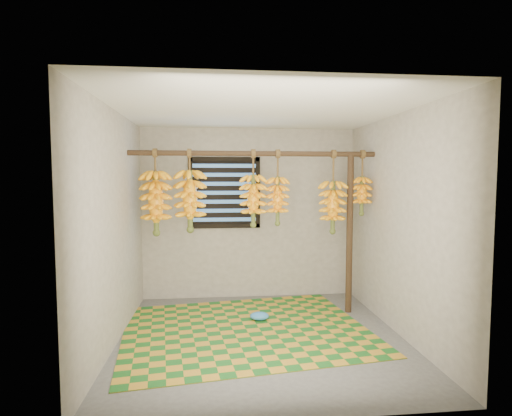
{
  "coord_description": "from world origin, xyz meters",
  "views": [
    {
      "loc": [
        -0.48,
        -4.13,
        1.7
      ],
      "look_at": [
        0.0,
        0.55,
        1.35
      ],
      "focal_mm": 28.0,
      "sensor_mm": 36.0,
      "label": 1
    }
  ],
  "objects": [
    {
      "name": "wall_right",
      "position": [
        1.5,
        0.0,
        1.2
      ],
      "size": [
        0.01,
        3.0,
        2.4
      ],
      "primitive_type": "cube",
      "color": "gray",
      "rests_on": "floor"
    },
    {
      "name": "wall_left",
      "position": [
        -1.5,
        0.0,
        1.2
      ],
      "size": [
        0.01,
        3.0,
        2.4
      ],
      "primitive_type": "cube",
      "color": "gray",
      "rests_on": "floor"
    },
    {
      "name": "banana_bunch_a",
      "position": [
        -1.18,
        0.7,
        1.41
      ],
      "size": [
        0.33,
        0.33,
        1.02
      ],
      "color": "brown",
      "rests_on": "hanging_pole"
    },
    {
      "name": "plastic_bag",
      "position": [
        0.04,
        0.5,
        0.06
      ],
      "size": [
        0.25,
        0.19,
        0.09
      ],
      "primitive_type": "ellipsoid",
      "rotation": [
        0.0,
        0.0,
        -0.11
      ],
      "color": "#3682CC",
      "rests_on": "woven_mat"
    },
    {
      "name": "hanging_pole",
      "position": [
        0.0,
        0.7,
        2.0
      ],
      "size": [
        3.0,
        0.06,
        0.06
      ],
      "primitive_type": "cylinder",
      "rotation": [
        0.0,
        1.57,
        0.0
      ],
      "color": "#3F2A1A",
      "rests_on": "wall_left"
    },
    {
      "name": "support_post",
      "position": [
        1.2,
        0.7,
        1.0
      ],
      "size": [
        0.08,
        0.08,
        2.0
      ],
      "primitive_type": "cylinder",
      "color": "#3F2A1A",
      "rests_on": "floor"
    },
    {
      "name": "banana_bunch_f",
      "position": [
        1.35,
        0.7,
        1.49
      ],
      "size": [
        0.24,
        0.24,
        0.81
      ],
      "color": "brown",
      "rests_on": "hanging_pole"
    },
    {
      "name": "ceiling",
      "position": [
        0.0,
        0.0,
        2.4
      ],
      "size": [
        3.0,
        3.0,
        0.01
      ],
      "primitive_type": "cube",
      "color": "silver",
      "rests_on": "wall_back"
    },
    {
      "name": "banana_bunch_b",
      "position": [
        -0.78,
        0.7,
        1.43
      ],
      "size": [
        0.35,
        0.35,
        0.99
      ],
      "color": "brown",
      "rests_on": "hanging_pole"
    },
    {
      "name": "floor",
      "position": [
        0.0,
        0.0,
        -0.01
      ],
      "size": [
        3.0,
        3.0,
        0.01
      ],
      "primitive_type": "cube",
      "color": "#505050",
      "rests_on": "ground"
    },
    {
      "name": "banana_bunch_c",
      "position": [
        -0.02,
        0.7,
        1.43
      ],
      "size": [
        0.32,
        0.32,
        0.94
      ],
      "color": "brown",
      "rests_on": "hanging_pole"
    },
    {
      "name": "banana_bunch_d",
      "position": [
        0.28,
        0.7,
        1.43
      ],
      "size": [
        0.27,
        0.27,
        0.92
      ],
      "color": "brown",
      "rests_on": "hanging_pole"
    },
    {
      "name": "banana_bunch_e",
      "position": [
        0.98,
        0.7,
        1.34
      ],
      "size": [
        0.33,
        0.33,
        1.03
      ],
      "color": "brown",
      "rests_on": "hanging_pole"
    },
    {
      "name": "woven_mat",
      "position": [
        -0.15,
        0.23,
        0.01
      ],
      "size": [
        2.92,
        2.46,
        0.01
      ],
      "primitive_type": "cube",
      "rotation": [
        0.0,
        0.0,
        0.13
      ],
      "color": "#1B5F1E",
      "rests_on": "floor"
    },
    {
      "name": "window",
      "position": [
        -0.35,
        1.48,
        1.5
      ],
      "size": [
        1.0,
        0.04,
        1.0
      ],
      "color": "black",
      "rests_on": "wall_back"
    },
    {
      "name": "wall_back",
      "position": [
        0.0,
        1.5,
        1.2
      ],
      "size": [
        3.0,
        0.01,
        2.4
      ],
      "primitive_type": "cube",
      "color": "gray",
      "rests_on": "floor"
    }
  ]
}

